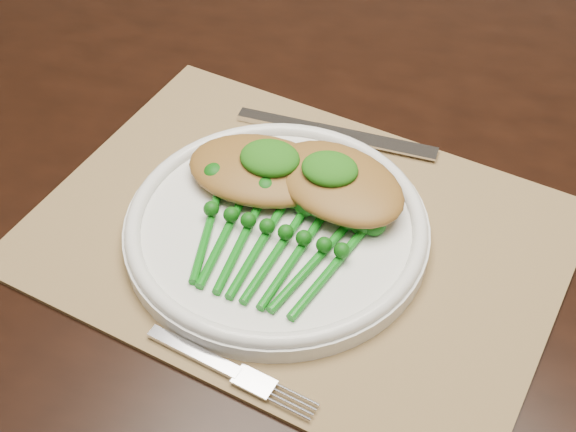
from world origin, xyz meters
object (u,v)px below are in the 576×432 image
(dining_table, at_px, (332,361))
(placemat, at_px, (297,236))
(broccolini_bundle, at_px, (268,250))
(dinner_plate, at_px, (277,227))
(chicken_fillet_left, at_px, (260,170))

(dining_table, bearing_deg, placemat, -100.43)
(placemat, xyz_separation_m, broccolini_bundle, (-0.01, -0.04, 0.02))
(dinner_plate, distance_m, chicken_fillet_left, 0.06)
(dining_table, height_order, chicken_fillet_left, chicken_fillet_left)
(dining_table, xyz_separation_m, broccolini_bundle, (-0.03, -0.16, 0.40))
(placemat, bearing_deg, dining_table, 93.24)
(dining_table, distance_m, broccolini_bundle, 0.43)
(dining_table, relative_size, dinner_plate, 5.78)
(placemat, bearing_deg, broccolini_bundle, -97.05)
(dinner_plate, height_order, chicken_fillet_left, chicken_fillet_left)
(chicken_fillet_left, bearing_deg, placemat, -40.05)
(placemat, xyz_separation_m, chicken_fillet_left, (-0.05, 0.04, 0.03))
(dinner_plate, bearing_deg, dining_table, 74.77)
(placemat, relative_size, broccolini_bundle, 2.75)
(placemat, bearing_deg, dinner_plate, -145.24)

